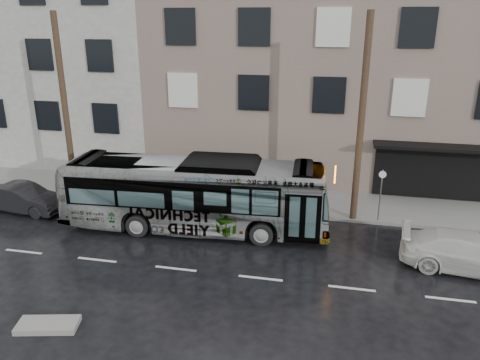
{
  "coord_description": "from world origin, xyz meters",
  "views": [
    {
      "loc": [
        5.55,
        -16.99,
        8.88
      ],
      "look_at": [
        1.37,
        2.5,
        1.9
      ],
      "focal_mm": 35.0,
      "sensor_mm": 36.0,
      "label": 1
    }
  ],
  "objects_px": {
    "utility_pole_front": "(361,121)",
    "utility_pole_rear": "(65,109)",
    "bus": "(195,194)",
    "dark_sedan": "(23,198)",
    "sign_post": "(380,195)",
    "white_sedan": "(469,253)"
  },
  "relations": [
    {
      "from": "utility_pole_rear",
      "to": "bus",
      "type": "xyz_separation_m",
      "value": [
        7.18,
        -2.25,
        -3.04
      ]
    },
    {
      "from": "utility_pole_front",
      "to": "sign_post",
      "type": "height_order",
      "value": "utility_pole_front"
    },
    {
      "from": "bus",
      "to": "white_sedan",
      "type": "xyz_separation_m",
      "value": [
        10.88,
        -1.33,
        -0.92
      ]
    },
    {
      "from": "bus",
      "to": "white_sedan",
      "type": "relative_size",
      "value": 2.41
    },
    {
      "from": "utility_pole_front",
      "to": "sign_post",
      "type": "relative_size",
      "value": 3.75
    },
    {
      "from": "sign_post",
      "to": "bus",
      "type": "relative_size",
      "value": 0.21
    },
    {
      "from": "utility_pole_rear",
      "to": "white_sedan",
      "type": "height_order",
      "value": "utility_pole_rear"
    },
    {
      "from": "utility_pole_rear",
      "to": "sign_post",
      "type": "xyz_separation_m",
      "value": [
        15.1,
        0.0,
        -3.3
      ]
    },
    {
      "from": "bus",
      "to": "white_sedan",
      "type": "height_order",
      "value": "bus"
    },
    {
      "from": "sign_post",
      "to": "white_sedan",
      "type": "height_order",
      "value": "sign_post"
    },
    {
      "from": "bus",
      "to": "dark_sedan",
      "type": "relative_size",
      "value": 2.85
    },
    {
      "from": "utility_pole_rear",
      "to": "sign_post",
      "type": "distance_m",
      "value": 15.46
    },
    {
      "from": "white_sedan",
      "to": "dark_sedan",
      "type": "relative_size",
      "value": 1.18
    },
    {
      "from": "utility_pole_rear",
      "to": "bus",
      "type": "relative_size",
      "value": 0.78
    },
    {
      "from": "white_sedan",
      "to": "utility_pole_front",
      "type": "bearing_deg",
      "value": 55.87
    },
    {
      "from": "utility_pole_front",
      "to": "utility_pole_rear",
      "type": "relative_size",
      "value": 1.0
    },
    {
      "from": "white_sedan",
      "to": "utility_pole_rear",
      "type": "bearing_deg",
      "value": 86.03
    },
    {
      "from": "utility_pole_front",
      "to": "dark_sedan",
      "type": "relative_size",
      "value": 2.21
    },
    {
      "from": "bus",
      "to": "white_sedan",
      "type": "bearing_deg",
      "value": -100.11
    },
    {
      "from": "bus",
      "to": "utility_pole_front",
      "type": "bearing_deg",
      "value": -74.91
    },
    {
      "from": "white_sedan",
      "to": "dark_sedan",
      "type": "bearing_deg",
      "value": 93.0
    },
    {
      "from": "utility_pole_rear",
      "to": "white_sedan",
      "type": "bearing_deg",
      "value": -11.2
    }
  ]
}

